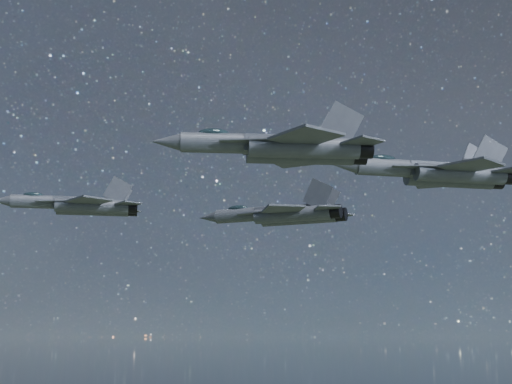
{
  "coord_description": "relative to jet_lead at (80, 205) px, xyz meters",
  "views": [
    {
      "loc": [
        7.84,
        -70.08,
        129.36
      ],
      "look_at": [
        1.46,
        1.77,
        144.08
      ],
      "focal_mm": 50.0,
      "sensor_mm": 36.0,
      "label": 1
    }
  ],
  "objects": [
    {
      "name": "jet_slot",
      "position": [
        38.04,
        -6.94,
        1.26
      ],
      "size": [
        19.13,
        12.86,
        4.83
      ],
      "rotation": [
        0.0,
        0.0,
        0.31
      ],
      "color": "#383D46"
    },
    {
      "name": "jet_right",
      "position": [
        23.42,
        -17.44,
        1.33
      ],
      "size": [
        19.46,
        13.44,
        4.89
      ],
      "rotation": [
        0.0,
        0.0,
        0.18
      ],
      "color": "#383D46"
    },
    {
      "name": "jet_left",
      "position": [
        21.97,
        10.73,
        0.47
      ],
      "size": [
        20.14,
        13.55,
        5.08
      ],
      "rotation": [
        0.0,
        0.0,
        -0.3
      ],
      "color": "#383D46"
    },
    {
      "name": "jet_lead",
      "position": [
        0.0,
        0.0,
        0.0
      ],
      "size": [
        16.62,
        11.27,
        4.18
      ],
      "rotation": [
        0.0,
        0.0,
        0.26
      ],
      "color": "#383D46"
    }
  ]
}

